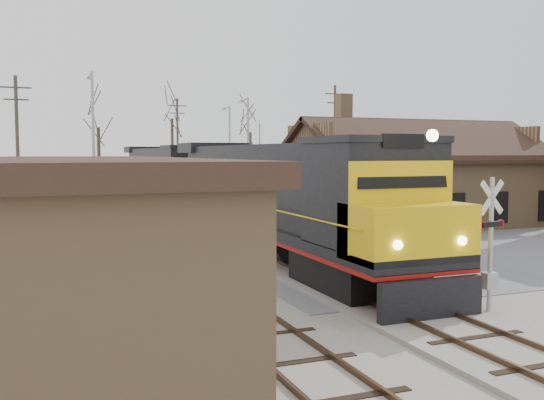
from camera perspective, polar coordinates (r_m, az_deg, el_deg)
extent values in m
plane|color=#9A958B|center=(21.69, 4.81, -7.22)|extent=(140.00, 140.00, 0.00)
cube|color=#5E5E63|center=(21.68, 4.81, -7.18)|extent=(60.00, 9.00, 0.03)
cube|color=#9A958B|center=(35.58, -5.95, -2.54)|extent=(3.40, 90.00, 0.12)
cube|color=#473323|center=(35.38, -7.07, -2.41)|extent=(0.08, 90.00, 0.14)
cube|color=#473323|center=(35.76, -4.84, -2.32)|extent=(0.08, 90.00, 0.14)
cube|color=#9A958B|center=(34.66, -13.15, -2.82)|extent=(3.40, 90.00, 0.12)
cube|color=#473323|center=(34.55, -14.33, -2.68)|extent=(0.08, 90.00, 0.14)
cube|color=#473323|center=(34.75, -11.98, -2.60)|extent=(0.08, 90.00, 0.14)
cube|color=#9B7950|center=(37.78, 13.13, 0.73)|extent=(14.00, 8.00, 4.00)
cube|color=black|center=(37.71, 13.18, 3.92)|extent=(15.20, 9.20, 0.30)
cube|color=black|center=(35.85, 15.31, 5.45)|extent=(15.00, 4.71, 2.66)
cube|color=black|center=(39.63, 11.31, 5.41)|extent=(15.00, 4.71, 2.66)
cube|color=#9B7950|center=(36.98, 6.76, 8.18)|extent=(0.80, 0.80, 2.20)
cube|color=black|center=(19.55, 7.86, -6.74)|extent=(2.74, 4.39, 1.10)
cube|color=black|center=(32.59, -4.52, -2.21)|extent=(2.74, 4.39, 1.10)
cube|color=black|center=(25.80, 0.10, -2.00)|extent=(3.29, 21.94, 0.38)
cube|color=maroon|center=(25.83, 0.10, -2.53)|extent=(3.31, 21.94, 0.13)
cube|color=black|center=(26.94, -0.97, 1.90)|extent=(2.85, 15.90, 3.07)
cube|color=black|center=(18.37, 9.45, 0.64)|extent=(3.29, 3.07, 3.07)
cube|color=#E6BA0C|center=(16.90, 12.66, -2.92)|extent=(3.29, 1.97, 1.54)
cube|color=black|center=(16.32, 14.73, -9.10)|extent=(3.07, 0.25, 1.10)
cylinder|color=#FFF2CC|center=(15.94, 14.86, 5.89)|extent=(0.31, 0.10, 0.31)
cube|color=black|center=(40.44, -7.90, -0.94)|extent=(2.74, 4.39, 1.10)
cube|color=black|center=(54.36, -11.43, 0.39)|extent=(2.74, 4.39, 1.10)
cube|color=black|center=(47.32, -9.94, 0.88)|extent=(3.29, 21.94, 0.38)
cube|color=maroon|center=(47.33, -9.94, 0.59)|extent=(3.31, 21.94, 0.13)
cube|color=black|center=(48.59, -10.29, 2.98)|extent=(2.85, 15.90, 3.07)
cube|color=black|center=(39.32, -7.60, 2.67)|extent=(3.29, 3.07, 3.07)
cube|color=black|center=(37.56, -6.90, 1.17)|extent=(3.29, 1.97, 1.54)
cube|color=black|center=(36.64, -6.45, -1.49)|extent=(3.07, 0.25, 1.10)
cylinder|color=#A5A8AD|center=(17.86, 19.87, -3.94)|extent=(0.13, 0.13, 3.72)
cube|color=silver|center=(17.72, 19.98, 0.23)|extent=(0.96, 0.23, 0.97)
cube|color=silver|center=(17.72, 19.98, 0.23)|extent=(0.96, 0.23, 0.97)
cube|color=black|center=(17.79, 19.92, -2.16)|extent=(0.85, 0.31, 0.14)
cylinder|color=#B20C0C|center=(17.46, 19.08, -2.26)|extent=(0.23, 0.12, 0.22)
cylinder|color=#B20C0C|center=(18.12, 20.73, -2.07)|extent=(0.23, 0.12, 0.22)
cube|color=#A5A8AD|center=(18.03, 19.79, -7.16)|extent=(0.37, 0.28, 0.47)
cylinder|color=#A5A8AD|center=(25.01, -16.72, -1.06)|extent=(0.14, 0.14, 4.12)
cube|color=silver|center=(24.92, -16.80, 2.25)|extent=(1.08, 0.04, 1.08)
cube|color=silver|center=(24.92, -16.80, 2.25)|extent=(1.08, 0.04, 1.08)
cube|color=black|center=(24.96, -16.75, 0.36)|extent=(0.93, 0.15, 0.15)
cylinder|color=#B20C0C|center=(25.00, -15.70, 0.39)|extent=(0.25, 0.08, 0.25)
cylinder|color=#B20C0C|center=(24.93, -17.82, 0.33)|extent=(0.25, 0.08, 0.25)
cube|color=#A5A8AD|center=(25.14, -16.66, -3.63)|extent=(0.41, 0.31, 0.52)
cylinder|color=#A5A8AD|center=(35.88, -16.44, 4.45)|extent=(0.18, 0.18, 8.98)
cylinder|color=#A5A8AD|center=(37.05, -16.72, 11.25)|extent=(0.12, 1.80, 0.12)
cube|color=#A5A8AD|center=(37.83, -16.82, 10.95)|extent=(0.25, 0.50, 0.12)
cylinder|color=#A5A8AD|center=(46.47, -2.26, 4.35)|extent=(0.18, 0.18, 8.58)
cylinder|color=#A5A8AD|center=(47.50, -2.64, 9.41)|extent=(0.12, 1.80, 0.12)
cube|color=#A5A8AD|center=(48.25, -2.95, 9.21)|extent=(0.25, 0.50, 0.12)
cylinder|color=#A5A8AD|center=(53.70, -3.99, 4.31)|extent=(0.18, 0.18, 8.50)
cylinder|color=#A5A8AD|center=(54.70, -4.30, 8.66)|extent=(0.12, 1.80, 0.12)
cube|color=#A5A8AD|center=(55.46, -4.55, 8.50)|extent=(0.25, 0.50, 0.12)
cylinder|color=#382D23|center=(44.52, -22.83, 4.63)|extent=(0.24, 0.24, 9.56)
cube|color=#382D23|center=(44.73, -22.98, 9.73)|extent=(2.00, 0.10, 0.10)
cube|color=#382D23|center=(44.66, -22.95, 8.71)|extent=(1.60, 0.10, 0.10)
cylinder|color=#382D23|center=(66.83, -8.87, 5.06)|extent=(0.24, 0.24, 10.27)
cube|color=#382D23|center=(67.02, -8.92, 8.76)|extent=(2.00, 0.10, 0.10)
cube|color=#382D23|center=(66.96, -8.91, 8.08)|extent=(1.60, 0.10, 0.10)
cylinder|color=#382D23|center=(55.89, 5.92, 5.34)|extent=(0.24, 0.24, 10.52)
cube|color=#382D23|center=(56.13, 5.95, 9.89)|extent=(2.00, 0.10, 0.10)
cube|color=#382D23|center=(56.06, 5.95, 9.08)|extent=(1.60, 0.10, 0.10)
cylinder|color=#382D23|center=(57.33, -15.96, 3.26)|extent=(0.32, 0.32, 6.70)
cylinder|color=#382D23|center=(67.43, -9.35, 4.14)|extent=(0.32, 0.32, 8.12)
cylinder|color=#382D23|center=(65.75, -2.04, 3.52)|extent=(0.32, 0.32, 6.60)
cylinder|color=#382D23|center=(67.60, 6.55, 3.31)|extent=(0.32, 0.32, 6.09)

